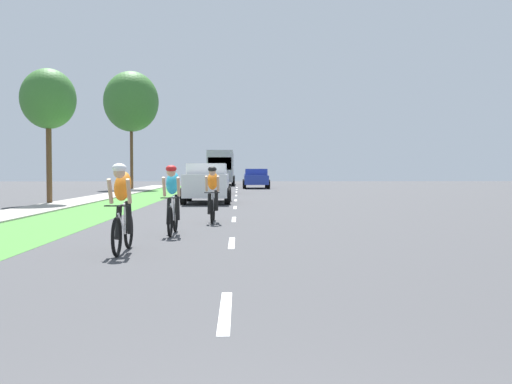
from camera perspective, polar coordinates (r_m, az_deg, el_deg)
ground_plane at (r=21.47m, az=-2.13°, el=-1.77°), size 120.00×120.00×0.00m
grass_verge at (r=22.09m, az=-15.37°, el=-1.72°), size 2.76×70.00×0.01m
sidewalk_concrete at (r=22.75m, az=-21.11°, el=-1.67°), size 1.92×70.00×0.10m
lane_markings_center at (r=25.46m, az=-2.07°, el=-1.15°), size 0.12×52.20×0.01m
cyclist_lead at (r=10.33m, az=-13.22°, el=-1.47°), size 0.42×1.72×1.58m
cyclist_trailing at (r=13.06m, az=-8.35°, el=-0.70°), size 0.42×1.72×1.58m
cyclist_distant at (r=16.05m, az=-4.35°, el=-0.17°), size 0.42×1.72×1.58m
suv_white at (r=26.17m, az=-4.90°, el=1.00°), size 2.15×4.70×1.79m
sedan_black at (r=36.62m, az=-4.35°, el=1.03°), size 1.98×4.30×1.52m
pickup_blue at (r=48.04m, az=-0.01°, el=1.36°), size 2.22×5.10×1.64m
bus_silver at (r=60.25m, az=-3.47°, el=2.60°), size 2.78×11.60×3.48m
street_tree_near at (r=26.99m, az=-20.06°, el=8.67°), size 2.40×2.40×5.96m
street_tree_far at (r=46.48m, az=-12.37°, el=8.81°), size 4.30×4.30×9.30m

